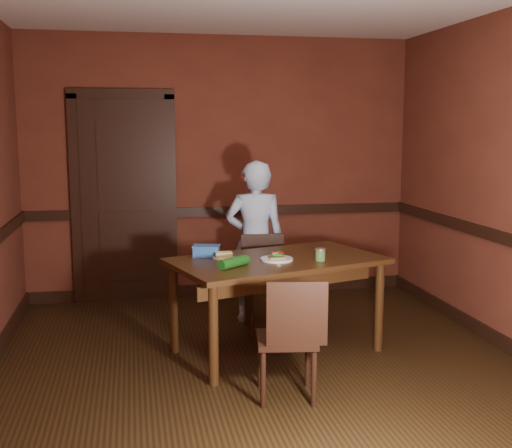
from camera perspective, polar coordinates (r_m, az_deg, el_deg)
name	(u,v)px	position (r m, az deg, el deg)	size (l,w,h in m)	color
floor	(265,373)	(4.81, 0.82, -13.09)	(4.00, 4.50, 0.01)	black
wall_back	(221,168)	(6.70, -3.11, 4.97)	(4.00, 0.02, 2.70)	#5A281B
wall_front	(394,249)	(2.35, 12.17, -2.22)	(4.00, 0.02, 2.70)	#5A281B
dado_back	(222,211)	(6.73, -3.06, 1.13)	(4.00, 0.03, 0.10)	black
baseboard_back	(222,289)	(6.89, -3.00, -5.81)	(4.00, 0.03, 0.12)	black
baseboard_right	(511,347)	(5.52, 21.75, -10.15)	(0.03, 4.50, 0.12)	black
door	(124,195)	(6.63, -11.66, 2.51)	(1.05, 0.07, 2.20)	black
dining_table	(277,305)	(5.13, 1.85, -7.22)	(1.62, 0.91, 0.76)	#321D0C
chair_far	(267,284)	(5.65, 1.00, -5.35)	(0.39, 0.39, 0.83)	black
chair_near	(286,337)	(4.29, 2.72, -9.98)	(0.39, 0.39, 0.83)	black
person	(255,242)	(5.85, -0.07, -1.59)	(0.54, 0.35, 1.48)	#AAC5E9
sandwich_plate	(277,258)	(4.97, 1.86, -3.04)	(0.25, 0.25, 0.06)	white
sauce_jar	(320,254)	(4.97, 5.73, -2.71)	(0.08, 0.08, 0.10)	#4C7D37
cheese_saucer	(224,256)	(5.03, -2.89, -2.86)	(0.17, 0.17, 0.05)	white
food_tub	(206,251)	(5.12, -4.44, -2.39)	(0.24, 0.19, 0.09)	blue
wrapped_veg	(234,262)	(4.72, -1.99, -3.42)	(0.08, 0.08, 0.27)	#154F14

